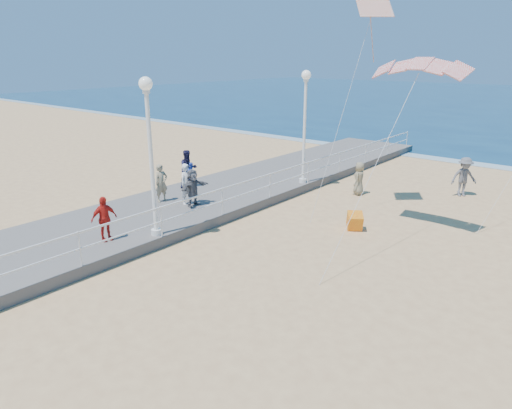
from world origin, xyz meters
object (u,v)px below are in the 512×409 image
Objects in this scene: beach_walker_a at (464,177)px; spectator_6 at (161,183)px; toddler_held at (192,173)px; spectator_7 at (188,169)px; spectator_3 at (104,219)px; box_kite at (355,223)px; lamp_post_far at (305,116)px; lamp_post_mid at (150,142)px; woman_holding_toddler at (187,184)px; spectator_5 at (193,188)px; beach_walker_c at (359,179)px.

spectator_6 is at bearing -175.04° from beach_walker_a.
toddler_held is 0.52× the size of spectator_7.
spectator_3 is at bearing -160.25° from beach_walker_a.
spectator_7 reaches higher than beach_walker_a.
spectator_7 is at bearing 149.93° from box_kite.
box_kite is (5.50, 7.17, -0.87)m from spectator_3.
lamp_post_far is 3.47× the size of spectator_3.
lamp_post_far is at bearing 90.00° from lamp_post_mid.
lamp_post_mid is at bearing -26.21° from spectator_3.
toddler_held reaches higher than spectator_3.
lamp_post_mid reaches higher than spectator_3.
woman_holding_toddler is 2.88× the size of box_kite.
toddler_held is 0.60× the size of spectator_3.
spectator_7 is at bearing 30.27° from spectator_3.
spectator_3 is at bearing -146.96° from spectator_6.
lamp_post_mid reaches higher than beach_walker_a.
lamp_post_mid reaches higher than toddler_held.
lamp_post_far is 2.99× the size of spectator_7.
spectator_5 is at bearing 114.66° from lamp_post_mid.
spectator_3 is at bearing -165.98° from toddler_held.
spectator_7 is 1.13× the size of beach_walker_c.
lamp_post_far reaches higher than spectator_5.
lamp_post_mid is at bearing -148.03° from toddler_held.
box_kite is (4.60, -3.23, -3.36)m from lamp_post_far.
spectator_6 is 1.02× the size of beach_walker_c.
lamp_post_mid is 9.00m from lamp_post_far.
spectator_6 is at bearing 121.16° from toddler_held.
woman_holding_toddler is at bearing -106.56° from lamp_post_far.
spectator_7 reaches higher than spectator_6.
toddler_held is 0.57× the size of spectator_6.
lamp_post_far reaches higher than beach_walker_a.
spectator_6 is 9.22m from beach_walker_c.
spectator_3 is 0.99× the size of spectator_5.
beach_walker_a is at bearing -34.62° from spectator_6.
spectator_7 is at bearing -58.62° from beach_walker_c.
lamp_post_mid is at bearing -122.93° from spectator_7.
lamp_post_mid is 2.86× the size of beach_walker_a.
spectator_7 reaches higher than woman_holding_toddler.
spectator_6 reaches higher than box_kite.
spectator_6 is (-1.11, -0.46, -0.05)m from woman_holding_toddler.
spectator_3 is at bearing -175.05° from spectator_5.
box_kite is at bearing -147.15° from beach_walker_a.
spectator_3 is (0.72, -4.61, -0.55)m from toddler_held.
woman_holding_toddler reaches higher than box_kite.
beach_walker_c is (3.36, 11.51, -0.38)m from spectator_3.
lamp_post_mid is 5.75× the size of toddler_held.
spectator_7 is at bearing 175.83° from beach_walker_a.
beach_walker_a reaches higher than beach_walker_c.
toddler_held is (-1.62, -5.79, -1.95)m from lamp_post_far.
lamp_post_far is at bearing 168.87° from beach_walker_a.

